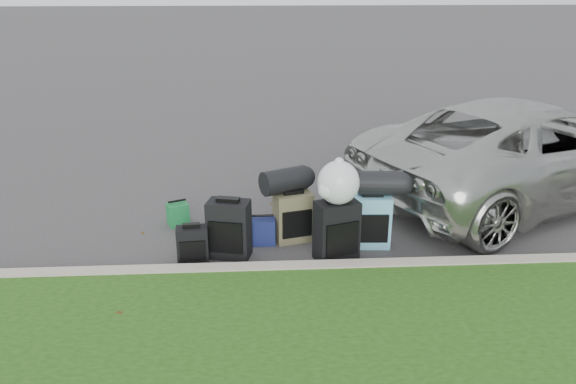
{
  "coord_description": "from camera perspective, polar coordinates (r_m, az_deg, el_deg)",
  "views": [
    {
      "loc": [
        -0.48,
        -6.52,
        3.15
      ],
      "look_at": [
        -0.1,
        0.2,
        0.55
      ],
      "focal_mm": 35.0,
      "sensor_mm": 36.0,
      "label": 1
    }
  ],
  "objects": [
    {
      "name": "tote_navy",
      "position": [
        7.05,
        -2.59,
        -3.95
      ],
      "size": [
        0.31,
        0.24,
        0.33
      ],
      "primitive_type": "cube",
      "rotation": [
        0.0,
        0.0,
        -0.0
      ],
      "color": "#171F51",
      "rests_on": "ground"
    },
    {
      "name": "suitcase_small_black",
      "position": [
        6.64,
        -9.67,
        -5.35
      ],
      "size": [
        0.38,
        0.23,
        0.45
      ],
      "primitive_type": "cube",
      "rotation": [
        0.0,
        0.0,
        0.09
      ],
      "color": "black",
      "rests_on": "ground"
    },
    {
      "name": "suitcase_large_black_right",
      "position": [
        6.58,
        4.96,
        -3.98
      ],
      "size": [
        0.55,
        0.43,
        0.73
      ],
      "primitive_type": "cube",
      "rotation": [
        0.0,
        0.0,
        0.31
      ],
      "color": "black",
      "rests_on": "ground"
    },
    {
      "name": "suitcase_large_black_left",
      "position": [
        6.68,
        -6.0,
        -3.78
      ],
      "size": [
        0.54,
        0.4,
        0.7
      ],
      "primitive_type": "cube",
      "rotation": [
        0.0,
        0.0,
        -0.23
      ],
      "color": "black",
      "rests_on": "ground"
    },
    {
      "name": "suitcase_olive",
      "position": [
        7.06,
        0.51,
        -2.55
      ],
      "size": [
        0.52,
        0.4,
        0.63
      ],
      "primitive_type": "cube",
      "rotation": [
        0.0,
        0.0,
        0.27
      ],
      "color": "#44412B",
      "rests_on": "ground"
    },
    {
      "name": "suv",
      "position": [
        9.06,
        23.17,
        3.96
      ],
      "size": [
        5.85,
        4.46,
        1.48
      ],
      "primitive_type": "imported",
      "rotation": [
        0.0,
        0.0,
        2.01
      ],
      "color": "#B7B7B2",
      "rests_on": "ground"
    },
    {
      "name": "tote_green",
      "position": [
        7.7,
        -11.12,
        -2.21
      ],
      "size": [
        0.33,
        0.3,
        0.3
      ],
      "primitive_type": "cube",
      "rotation": [
        0.0,
        0.0,
        0.41
      ],
      "color": "#197135",
      "rests_on": "ground"
    },
    {
      "name": "curb",
      "position": [
        6.33,
        1.54,
        -7.92
      ],
      "size": [
        120.0,
        0.18,
        0.15
      ],
      "primitive_type": "cube",
      "color": "#9E937F",
      "rests_on": "ground"
    },
    {
      "name": "duffel_right",
      "position": [
        6.86,
        9.39,
        0.89
      ],
      "size": [
        0.56,
        0.34,
        0.3
      ],
      "primitive_type": "cylinder",
      "rotation": [
        0.0,
        1.57,
        -0.08
      ],
      "color": "black",
      "rests_on": "suitcase_teal"
    },
    {
      "name": "trash_bag",
      "position": [
        6.34,
        5.14,
        0.96
      ],
      "size": [
        0.48,
        0.48,
        0.48
      ],
      "primitive_type": "sphere",
      "color": "silver",
      "rests_on": "suitcase_large_black_right"
    },
    {
      "name": "ground",
      "position": [
        7.25,
        0.88,
        -4.61
      ],
      "size": [
        120.0,
        120.0,
        0.0
      ],
      "primitive_type": "plane",
      "color": "#383535",
      "rests_on": "ground"
    },
    {
      "name": "suitcase_teal",
      "position": [
        6.98,
        8.43,
        -2.94
      ],
      "size": [
        0.48,
        0.3,
        0.66
      ],
      "primitive_type": "cube",
      "rotation": [
        0.0,
        0.0,
        -0.06
      ],
      "color": "teal",
      "rests_on": "ground"
    },
    {
      "name": "duffel_left",
      "position": [
        6.93,
        -0.37,
        1.17
      ],
      "size": [
        0.65,
        0.53,
        0.31
      ],
      "primitive_type": "cylinder",
      "rotation": [
        0.0,
        1.57,
        0.46
      ],
      "color": "black",
      "rests_on": "suitcase_olive"
    }
  ]
}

